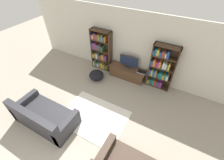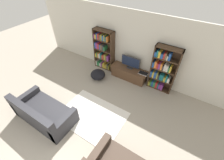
% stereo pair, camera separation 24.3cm
% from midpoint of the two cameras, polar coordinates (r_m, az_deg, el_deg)
% --- Properties ---
extents(wall_back, '(8.80, 0.06, 2.60)m').
position_cam_midpoint_polar(wall_back, '(5.83, 5.46, 12.94)').
color(wall_back, silver).
rests_on(wall_back, ground_plane).
extents(bookshelf_left, '(0.88, 0.30, 1.75)m').
position_cam_midpoint_polar(bookshelf_left, '(6.41, -5.29, 11.00)').
color(bookshelf_left, '#422D1E').
rests_on(bookshelf_left, ground_plane).
extents(bookshelf_right, '(0.88, 0.30, 1.75)m').
position_cam_midpoint_polar(bookshelf_right, '(5.63, 16.92, 4.36)').
color(bookshelf_right, '#422D1E').
rests_on(bookshelf_right, ground_plane).
extents(tv_stand, '(1.50, 0.48, 0.47)m').
position_cam_midpoint_polar(tv_stand, '(6.14, 4.69, 2.78)').
color(tv_stand, brown).
rests_on(tv_stand, ground_plane).
extents(television, '(0.77, 0.16, 0.51)m').
position_cam_midpoint_polar(television, '(5.89, 5.25, 7.01)').
color(television, '#2D2D33').
rests_on(television, tv_stand).
extents(laptop, '(0.35, 0.22, 0.03)m').
position_cam_midpoint_polar(laptop, '(5.85, 10.16, 2.99)').
color(laptop, silver).
rests_on(laptop, tv_stand).
extents(area_rug, '(2.04, 1.48, 0.02)m').
position_cam_midpoint_polar(area_rug, '(4.99, -8.31, -13.70)').
color(area_rug, white).
rests_on(area_rug, ground_plane).
extents(couch_left_sectional, '(1.89, 0.95, 0.87)m').
position_cam_midpoint_polar(couch_left_sectional, '(5.08, -25.66, -12.59)').
color(couch_left_sectional, '#2D2D33').
rests_on(couch_left_sectional, ground_plane).
extents(beanbag_ottoman, '(0.60, 0.60, 0.37)m').
position_cam_midpoint_polar(beanbag_ottoman, '(6.13, -7.09, 1.81)').
color(beanbag_ottoman, black).
rests_on(beanbag_ottoman, ground_plane).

